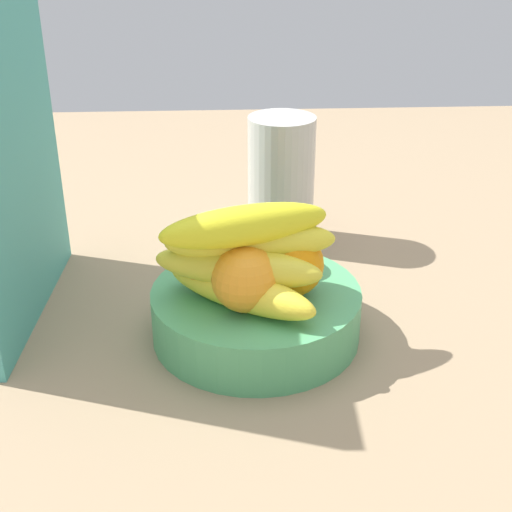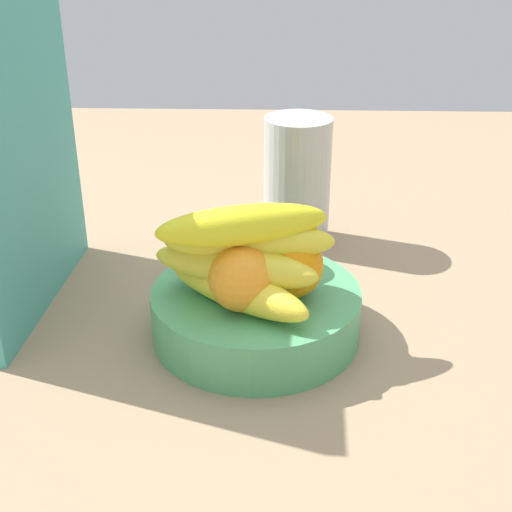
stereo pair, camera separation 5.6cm
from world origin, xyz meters
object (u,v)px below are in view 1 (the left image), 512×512
(fruit_bowl, at_px, (256,312))
(orange_front_right, at_px, (214,260))
(orange_front_left, at_px, (260,238))
(orange_center, at_px, (246,278))
(thermos_tumbler, at_px, (281,180))
(banana_bunch, at_px, (243,256))
(cutting_board, at_px, (12,159))
(orange_back_left, at_px, (291,264))

(fruit_bowl, bearing_deg, orange_front_right, 83.57)
(orange_front_left, bearing_deg, fruit_bowl, 172.19)
(orange_center, bearing_deg, thermos_tumbler, -12.00)
(orange_front_right, bearing_deg, orange_front_left, -45.01)
(banana_bunch, distance_m, cutting_board, 0.26)
(fruit_bowl, height_order, orange_front_right, orange_front_right)
(orange_center, height_order, banana_bunch, banana_bunch)
(orange_back_left, height_order, cutting_board, cutting_board)
(orange_front_right, relative_size, orange_center, 1.00)
(orange_front_left, distance_m, banana_bunch, 0.09)
(orange_front_left, xyz_separation_m, orange_back_left, (-0.06, -0.03, 0.00))
(orange_back_left, bearing_deg, banana_bunch, 108.98)
(orange_front_right, xyz_separation_m, thermos_tumbler, (0.24, -0.09, -0.00))
(orange_front_right, distance_m, banana_bunch, 0.05)
(orange_front_right, distance_m, thermos_tumbler, 0.25)
(orange_front_right, distance_m, orange_back_left, 0.08)
(orange_front_left, distance_m, orange_back_left, 0.07)
(orange_front_right, height_order, orange_back_left, same)
(orange_front_left, distance_m, orange_front_right, 0.07)
(orange_back_left, bearing_deg, fruit_bowl, 76.71)
(orange_front_left, xyz_separation_m, cutting_board, (0.01, 0.26, 0.09))
(fruit_bowl, distance_m, orange_front_right, 0.08)
(orange_front_left, distance_m, cutting_board, 0.27)
(banana_bunch, bearing_deg, orange_back_left, -71.02)
(orange_front_right, xyz_separation_m, cutting_board, (0.06, 0.21, 0.09))
(fruit_bowl, height_order, thermos_tumbler, thermos_tumbler)
(thermos_tumbler, bearing_deg, orange_center, 168.00)
(orange_front_left, xyz_separation_m, banana_bunch, (-0.08, 0.02, 0.02))
(fruit_bowl, height_order, orange_front_left, orange_front_left)
(thermos_tumbler, bearing_deg, banana_bunch, 167.17)
(orange_center, xyz_separation_m, cutting_board, (0.10, 0.24, 0.09))
(orange_front_right, height_order, cutting_board, cutting_board)
(banana_bunch, xyz_separation_m, cutting_board, (0.09, 0.24, 0.07))
(orange_front_left, xyz_separation_m, thermos_tumbler, (0.18, -0.04, -0.00))
(orange_front_right, xyz_separation_m, banana_bunch, (-0.03, -0.03, 0.02))
(orange_center, height_order, thermos_tumbler, thermos_tumbler)
(orange_center, distance_m, cutting_board, 0.28)
(thermos_tumbler, bearing_deg, orange_front_right, 159.11)
(cutting_board, bearing_deg, orange_front_left, -90.01)
(cutting_board, distance_m, thermos_tumbler, 0.36)
(orange_front_right, bearing_deg, orange_center, -143.02)
(orange_center, xyz_separation_m, banana_bunch, (0.01, 0.00, 0.02))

